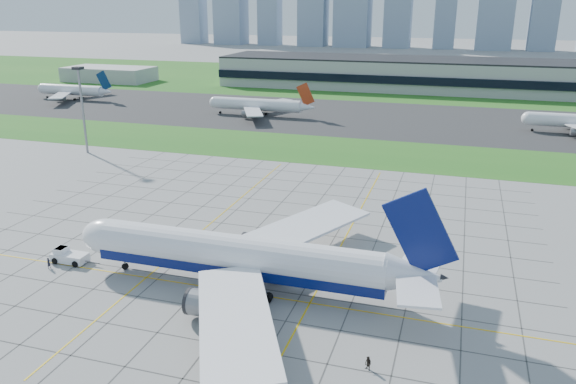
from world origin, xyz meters
name	(u,v)px	position (x,y,z in m)	size (l,w,h in m)	color
ground	(207,281)	(0.00, 0.00, 0.00)	(1400.00, 1400.00, 0.00)	gray
grass_median	(331,150)	(0.00, 90.00, 0.02)	(700.00, 35.00, 0.04)	#22631C
asphalt_taxiway	(363,117)	(0.00, 145.00, 0.03)	(700.00, 75.00, 0.04)	#383838
grass_far	(396,82)	(0.00, 255.00, 0.02)	(700.00, 145.00, 0.04)	#22631C
apron_markings	(235,253)	(0.43, 11.09, 0.02)	(120.00, 130.00, 0.03)	#474744
terminal	(470,76)	(40.00, 229.87, 7.89)	(260.00, 43.00, 15.80)	#B7B7B2
service_block	(109,74)	(-160.00, 210.00, 4.00)	(50.00, 25.00, 8.00)	#B7B7B2
light_mast	(81,99)	(-70.00, 65.00, 16.18)	(2.50, 2.50, 25.60)	gray
airliner	(241,257)	(6.22, -0.29, 5.28)	(61.26, 62.13, 19.30)	white
pushback_tug	(68,256)	(-26.08, -0.77, 1.13)	(9.13, 3.23, 2.54)	white
crew_near	(49,263)	(-27.64, -3.89, 0.97)	(0.71, 0.46, 1.94)	black
crew_far	(368,364)	(29.08, -15.65, 0.94)	(0.91, 0.71, 1.87)	black
distant_jet_0	(73,90)	(-137.51, 147.56, 4.49)	(37.83, 42.66, 14.08)	white
distant_jet_1	(258,105)	(-40.76, 135.73, 4.49)	(42.07, 42.66, 14.08)	white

